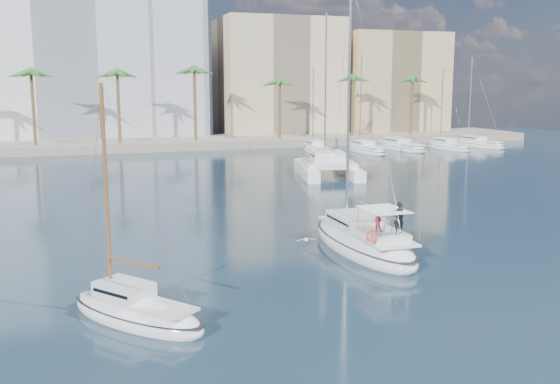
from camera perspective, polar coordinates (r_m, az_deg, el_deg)
name	(u,v)px	position (r m, az deg, el deg)	size (l,w,h in m)	color
ground	(292,250)	(35.38, 1.15, -5.34)	(160.00, 160.00, 0.00)	black
quay	(156,143)	(94.30, -11.25, 4.38)	(120.00, 14.00, 1.20)	gray
building_modern	(66,53)	(105.32, -18.97, 11.90)	(42.00, 16.00, 28.00)	silver
building_beige	(278,80)	(107.51, -0.14, 10.24)	(20.00, 14.00, 20.00)	#CBB192
building_tan_right	(389,86)	(113.52, 9.96, 9.57)	(18.00, 12.00, 18.00)	tan
palm_centre	(157,77)	(89.94, -11.14, 10.31)	(3.60, 3.60, 12.30)	brown
palm_right	(377,77)	(100.08, 8.88, 10.31)	(3.60, 3.60, 12.30)	brown
main_sloop	(363,241)	(35.65, 7.60, -4.47)	(3.51, 10.93, 16.22)	white
small_sloop	(136,312)	(25.73, -13.07, -10.62)	(5.92, 6.75, 9.88)	white
catamaran	(328,165)	(64.07, 4.37, 2.52)	(7.92, 12.15, 16.42)	white
seagull	(306,240)	(36.22, 2.38, -4.37)	(1.15, 0.49, 0.21)	silver
moored_yacht_a	(317,153)	(85.69, 3.37, 3.62)	(2.72, 9.35, 11.90)	white
moored_yacht_b	(366,152)	(86.48, 7.87, 3.60)	(3.14, 10.78, 13.72)	white
moored_yacht_c	(401,150)	(91.25, 11.00, 3.84)	(3.55, 12.21, 15.54)	white
moored_yacht_d	(448,149)	(92.91, 15.12, 3.78)	(2.72, 9.35, 11.90)	white
moored_yacht_e	(478,147)	(98.22, 17.66, 3.97)	(3.14, 10.78, 13.72)	white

